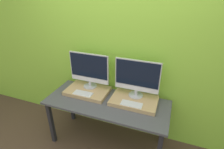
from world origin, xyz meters
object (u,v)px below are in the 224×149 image
(keyboard_left, at_px, (83,93))
(monitor_right, at_px, (137,77))
(keyboard_right, at_px, (132,104))
(monitor_left, at_px, (89,69))

(keyboard_left, height_order, monitor_right, monitor_right)
(monitor_right, bearing_deg, keyboard_right, -90.00)
(keyboard_left, distance_m, monitor_right, 0.75)
(monitor_right, xyz_separation_m, keyboard_right, (-0.00, -0.21, -0.26))
(monitor_left, distance_m, monitor_right, 0.67)
(keyboard_right, bearing_deg, keyboard_left, 180.00)
(keyboard_left, bearing_deg, monitor_left, 90.00)
(keyboard_left, relative_size, keyboard_right, 1.00)
(monitor_right, distance_m, keyboard_right, 0.34)
(monitor_left, bearing_deg, keyboard_left, -90.00)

